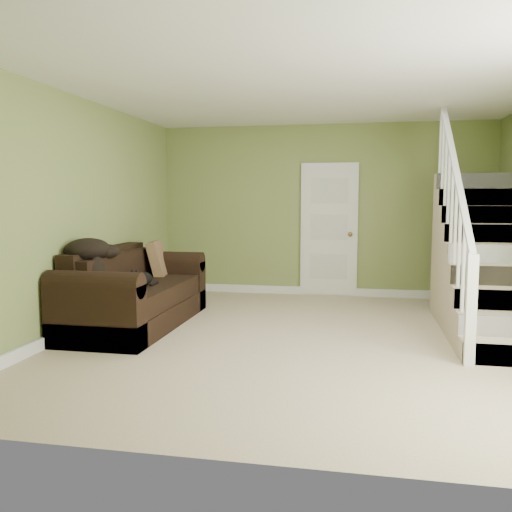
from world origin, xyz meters
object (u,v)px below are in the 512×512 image
at_px(side_table, 158,282).
at_px(cat, 142,279).
at_px(banana, 125,290).
at_px(sofa, 133,296).

xyz_separation_m(side_table, cat, (0.38, -1.47, 0.27)).
bearing_deg(cat, banana, -73.44).
xyz_separation_m(side_table, banana, (0.39, -1.93, 0.22)).
bearing_deg(cat, sofa, 157.02).
relative_size(side_table, cat, 1.85).
bearing_deg(banana, cat, 65.22).
height_order(sofa, banana, sofa).
xyz_separation_m(sofa, side_table, (-0.21, 1.33, -0.04)).
xyz_separation_m(cat, banana, (0.01, -0.46, -0.05)).
bearing_deg(banana, sofa, 80.85).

